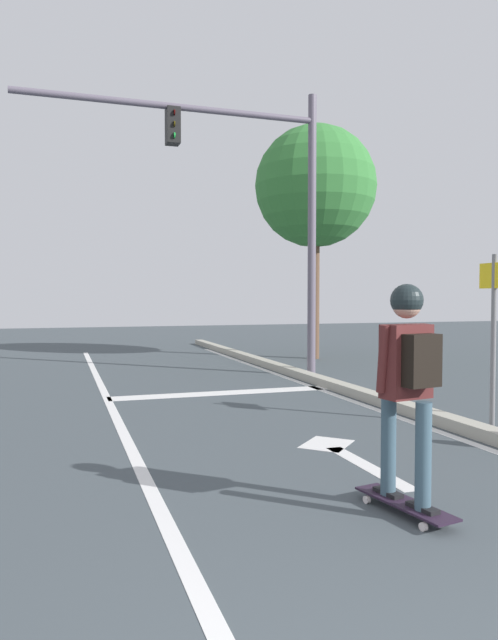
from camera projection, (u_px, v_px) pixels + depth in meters
name	position (u px, v px, depth m)	size (l,w,h in m)	color
lane_line_center	(124.00, 433.00, 6.50)	(0.12, 20.00, 0.01)	silver
lane_line_curbside	(390.00, 414.00, 7.57)	(0.12, 20.00, 0.01)	silver
stop_bar	(222.00, 393.00, 9.25)	(3.58, 0.40, 0.01)	silver
lane_arrow_stem	(368.00, 466.00, 5.23)	(0.16, 1.40, 0.01)	silver
lane_arrow_head	(327.00, 444.00, 6.04)	(0.56, 0.44, 0.01)	silver
curb_strip	(406.00, 408.00, 7.64)	(0.24, 24.00, 0.14)	#A29F90
skateboard	(405.00, 504.00, 4.09)	(0.36, 0.87, 0.09)	#26192B
skater	(408.00, 367.00, 4.04)	(0.43, 0.59, 1.54)	#3B5565
traffic_signal_mast	(250.00, 182.00, 10.83)	(5.54, 0.34, 5.44)	#605867
street_sign_post	(494.00, 314.00, 6.80)	(0.06, 0.44, 2.04)	slate
roadside_tree	(315.00, 187.00, 14.29)	(2.99, 2.99, 5.78)	brown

